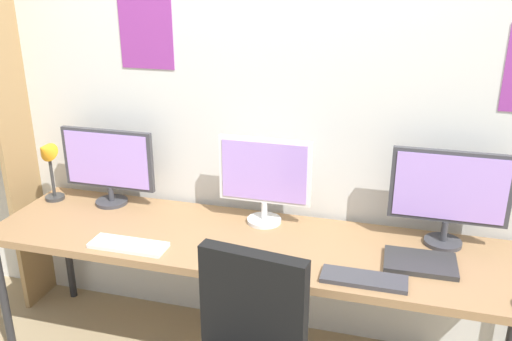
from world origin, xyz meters
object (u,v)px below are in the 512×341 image
object	(u,v)px
desk	(253,248)
keyboard_right	(364,279)
monitor_center	(265,177)
desk_lamp	(47,160)
keyboard_left	(128,245)
monitor_right	(449,193)
laptop_closed	(420,263)
monitor_left	(108,164)

from	to	relation	value
desk	keyboard_right	world-z (taller)	keyboard_right
monitor_center	desk_lamp	bearing A→B (deg)	-177.28
keyboard_left	keyboard_right	size ratio (longest dim) A/B	1.03
monitor_right	keyboard_left	bearing A→B (deg)	-163.15
monitor_right	laptop_closed	bearing A→B (deg)	-114.17
desk_lamp	laptop_closed	distance (m)	2.06
desk	monitor_center	world-z (taller)	monitor_center
desk	monitor_center	bearing A→B (deg)	90.00
monitor_right	desk_lamp	world-z (taller)	monitor_right
keyboard_left	monitor_left	bearing A→B (deg)	127.55
keyboard_right	laptop_closed	distance (m)	0.31
monitor_center	laptop_closed	xyz separation A→B (m)	(0.79, -0.24, -0.25)
monitor_right	desk	bearing A→B (deg)	-166.73
monitor_center	laptop_closed	distance (m)	0.86
desk	desk_lamp	distance (m)	1.29
desk	keyboard_left	world-z (taller)	keyboard_left
keyboard_right	keyboard_left	bearing A→B (deg)	180.00
desk	keyboard_left	xyz separation A→B (m)	(-0.56, -0.23, 0.06)
laptop_closed	desk_lamp	bearing A→B (deg)	173.79
monitor_left	laptop_closed	size ratio (longest dim) A/B	1.68
desk	monitor_left	size ratio (longest dim) A/B	5.01
monitor_center	laptop_closed	bearing A→B (deg)	-16.69
desk_lamp	keyboard_left	xyz separation A→B (m)	(0.69, -0.38, -0.24)
monitor_right	laptop_closed	distance (m)	0.37
monitor_right	monitor_left	bearing A→B (deg)	-180.00
desk_lamp	keyboard_left	size ratio (longest dim) A/B	1.01
keyboard_right	desk	bearing A→B (deg)	157.67
monitor_left	monitor_right	world-z (taller)	monitor_right
monitor_center	laptop_closed	size ratio (longest dim) A/B	1.51
desk_lamp	monitor_center	bearing A→B (deg)	2.72
monitor_left	keyboard_right	xyz separation A→B (m)	(1.46, -0.44, -0.23)
desk	monitor_center	xyz separation A→B (m)	(0.00, 0.21, 0.30)
monitor_center	desk	bearing A→B (deg)	-90.00
monitor_left	desk	bearing A→B (deg)	-13.27
monitor_right	keyboard_right	world-z (taller)	monitor_right
laptop_closed	monitor_center	bearing A→B (deg)	162.10
monitor_center	desk_lamp	size ratio (longest dim) A/B	1.26
monitor_center	monitor_right	world-z (taller)	monitor_right
monitor_left	laptop_closed	bearing A→B (deg)	-8.00
desk	monitor_center	distance (m)	0.37
monitor_left	keyboard_left	xyz separation A→B (m)	(0.34, -0.44, -0.23)
desk_lamp	monitor_left	bearing A→B (deg)	9.64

